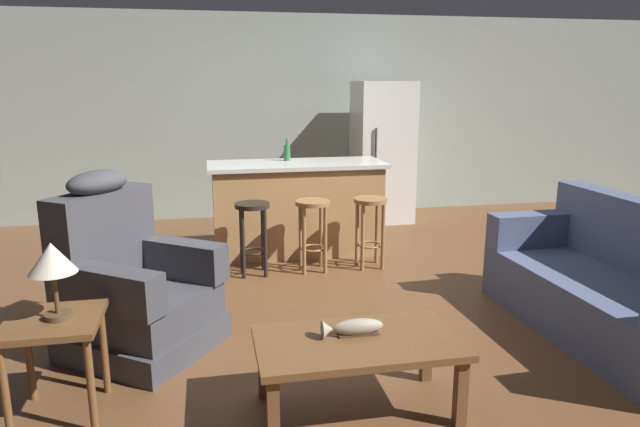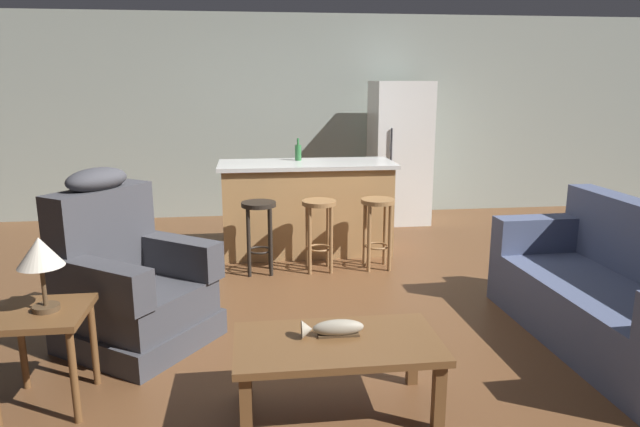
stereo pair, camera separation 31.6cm
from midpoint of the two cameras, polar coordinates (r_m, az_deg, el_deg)
name	(u,v)px [view 2 (the right image)]	position (r m, az deg, el deg)	size (l,w,h in m)	color
ground_plane	(324,298)	(4.80, 2.28, -8.48)	(12.00, 12.00, 0.00)	brown
back_wall	(293,117)	(7.57, -1.52, 9.63)	(12.00, 0.05, 2.60)	#939E93
coffee_table	(337,350)	(3.14, 4.71, -13.49)	(1.10, 0.60, 0.42)	brown
fish_figurine	(332,328)	(3.15, 4.17, -11.43)	(0.34, 0.10, 0.10)	#4C3823
couch	(618,297)	(4.46, 29.52, -7.29)	(0.89, 1.92, 0.94)	#4C5675
recliner_near_lamp	(128,283)	(4.07, -16.53, -6.71)	(1.17, 1.17, 1.20)	#3D3D42
end_table	(43,328)	(3.43, -23.61, -10.45)	(0.48, 0.48, 0.56)	brown
table_lamp	(40,256)	(3.28, -23.76, -3.91)	(0.24, 0.24, 0.41)	#4C3823
kitchen_island	(307,207)	(5.94, 0.21, 0.62)	(1.80, 0.70, 0.95)	#AD7F4C
bar_stool_left	(259,224)	(5.28, -4.41, -1.08)	(0.32, 0.32, 0.68)	black
bar_stool_middle	(319,222)	(5.34, 1.60, -0.90)	(0.32, 0.32, 0.68)	olive
bar_stool_right	(377,220)	(5.45, 7.43, -0.71)	(0.32, 0.32, 0.68)	olive
refrigerator	(399,153)	(7.29, 9.17, 6.01)	(0.70, 0.69, 1.76)	white
bottle_tall_green	(298,152)	(5.99, -0.68, 6.16)	(0.07, 0.07, 0.23)	#2D6B38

